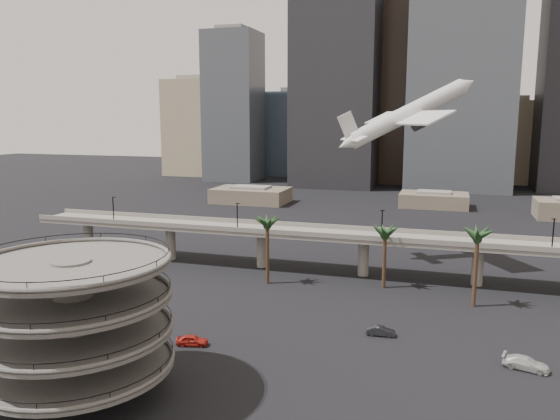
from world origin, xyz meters
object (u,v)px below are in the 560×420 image
(car_a, at_px, (192,340))
(airborne_jet, at_px, (408,114))
(parking_ramp, at_px, (74,315))
(car_b, at_px, (381,331))
(car_c, at_px, (526,363))
(overpass, at_px, (311,237))

(car_a, bearing_deg, airborne_jet, -34.68)
(parking_ramp, distance_m, car_b, 43.29)
(car_b, distance_m, car_c, 19.99)
(overpass, height_order, car_b, overpass)
(overpass, height_order, car_c, overpass)
(overpass, relative_size, car_c, 22.87)
(airborne_jet, xyz_separation_m, car_c, (20.17, -53.87, -31.90))
(airborne_jet, height_order, car_a, airborne_jet)
(overpass, xyz_separation_m, car_a, (-6.84, -42.15, -6.58))
(airborne_jet, relative_size, car_c, 5.40)
(car_a, height_order, car_c, car_c)
(overpass, distance_m, car_b, 36.30)
(car_b, bearing_deg, parking_ramp, 128.42)
(parking_ramp, xyz_separation_m, airborne_jet, (30.40, 76.72, 22.89))
(overpass, distance_m, car_a, 43.20)
(parking_ramp, relative_size, airborne_jet, 0.72)
(parking_ramp, relative_size, car_c, 3.90)
(airborne_jet, height_order, car_c, airborne_jet)
(parking_ramp, height_order, car_c, parking_ramp)
(parking_ramp, bearing_deg, car_b, 42.16)
(parking_ramp, xyz_separation_m, car_b, (31.37, 28.40, -9.14))
(overpass, distance_m, airborne_jet, 35.52)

